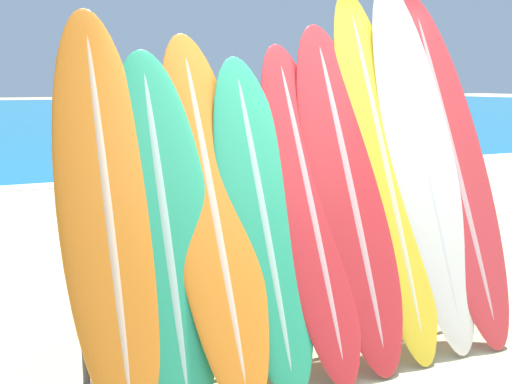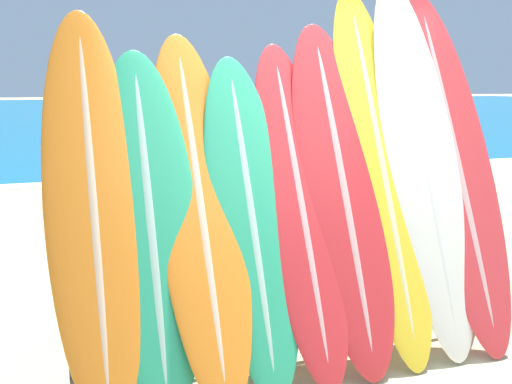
{
  "view_description": "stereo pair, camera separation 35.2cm",
  "coord_description": "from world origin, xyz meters",
  "px_view_note": "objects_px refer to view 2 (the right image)",
  "views": [
    {
      "loc": [
        -2.1,
        -2.4,
        1.77
      ],
      "look_at": [
        -0.3,
        1.58,
        0.98
      ],
      "focal_mm": 42.0,
      "sensor_mm": 36.0,
      "label": 1
    },
    {
      "loc": [
        -1.77,
        -2.54,
        1.77
      ],
      "look_at": [
        -0.3,
        1.58,
        0.98
      ],
      "focal_mm": 42.0,
      "sensor_mm": 36.0,
      "label": 2
    }
  ],
  "objects_px": {
    "surfboard_slot_3": "(251,218)",
    "surfboard_slot_6": "(381,168)",
    "surfboard_slot_2": "(200,208)",
    "person_mid_beach": "(216,132)",
    "surfboard_slot_5": "(342,191)",
    "surfboard_slot_7": "(422,159)",
    "surfboard_rack": "(299,285)",
    "surfboard_slot_0": "(93,205)",
    "person_near_water": "(216,149)",
    "surfboard_slot_8": "(456,164)",
    "surfboard_slot_1": "(150,223)",
    "surfboard_slot_4": "(300,206)"
  },
  "relations": [
    {
      "from": "surfboard_slot_5",
      "to": "person_near_water",
      "type": "xyz_separation_m",
      "value": [
        0.6,
        5.04,
        -0.27
      ]
    },
    {
      "from": "surfboard_slot_8",
      "to": "person_mid_beach",
      "type": "height_order",
      "value": "surfboard_slot_8"
    },
    {
      "from": "surfboard_slot_8",
      "to": "person_near_water",
      "type": "distance_m",
      "value": 5.0
    },
    {
      "from": "surfboard_slot_4",
      "to": "surfboard_slot_6",
      "type": "height_order",
      "value": "surfboard_slot_6"
    },
    {
      "from": "surfboard_slot_3",
      "to": "surfboard_slot_6",
      "type": "bearing_deg",
      "value": 6.26
    },
    {
      "from": "surfboard_rack",
      "to": "surfboard_slot_3",
      "type": "height_order",
      "value": "surfboard_slot_3"
    },
    {
      "from": "person_near_water",
      "to": "person_mid_beach",
      "type": "height_order",
      "value": "person_mid_beach"
    },
    {
      "from": "surfboard_slot_6",
      "to": "surfboard_slot_0",
      "type": "bearing_deg",
      "value": -178.2
    },
    {
      "from": "surfboard_slot_3",
      "to": "surfboard_slot_7",
      "type": "xyz_separation_m",
      "value": [
        1.27,
        0.1,
        0.29
      ]
    },
    {
      "from": "surfboard_slot_5",
      "to": "surfboard_slot_1",
      "type": "bearing_deg",
      "value": -178.06
    },
    {
      "from": "surfboard_slot_5",
      "to": "person_near_water",
      "type": "distance_m",
      "value": 5.08
    },
    {
      "from": "surfboard_rack",
      "to": "surfboard_slot_5",
      "type": "bearing_deg",
      "value": 7.02
    },
    {
      "from": "surfboard_slot_2",
      "to": "surfboard_slot_7",
      "type": "relative_size",
      "value": 0.83
    },
    {
      "from": "surfboard_slot_2",
      "to": "surfboard_slot_3",
      "type": "height_order",
      "value": "surfboard_slot_2"
    },
    {
      "from": "surfboard_slot_2",
      "to": "surfboard_slot_7",
      "type": "bearing_deg",
      "value": 2.22
    },
    {
      "from": "surfboard_slot_4",
      "to": "surfboard_slot_5",
      "type": "relative_size",
      "value": 0.94
    },
    {
      "from": "surfboard_slot_1",
      "to": "surfboard_slot_8",
      "type": "xyz_separation_m",
      "value": [
        2.16,
        0.11,
        0.23
      ]
    },
    {
      "from": "surfboard_rack",
      "to": "surfboard_slot_1",
      "type": "bearing_deg",
      "value": -179.78
    },
    {
      "from": "surfboard_slot_0",
      "to": "surfboard_slot_3",
      "type": "height_order",
      "value": "surfboard_slot_0"
    },
    {
      "from": "surfboard_slot_3",
      "to": "person_near_water",
      "type": "bearing_deg",
      "value": 76.4
    },
    {
      "from": "surfboard_slot_0",
      "to": "person_near_water",
      "type": "xyz_separation_m",
      "value": [
        2.14,
        5.04,
        -0.28
      ]
    },
    {
      "from": "surfboard_slot_6",
      "to": "surfboard_slot_7",
      "type": "bearing_deg",
      "value": -0.43
    },
    {
      "from": "surfboard_rack",
      "to": "surfboard_slot_5",
      "type": "relative_size",
      "value": 1.29
    },
    {
      "from": "surfboard_slot_8",
      "to": "surfboard_slot_2",
      "type": "bearing_deg",
      "value": -177.88
    },
    {
      "from": "surfboard_slot_3",
      "to": "surfboard_slot_5",
      "type": "bearing_deg",
      "value": 4.08
    },
    {
      "from": "surfboard_slot_6",
      "to": "surfboard_slot_8",
      "type": "relative_size",
      "value": 1.0
    },
    {
      "from": "surfboard_slot_6",
      "to": "person_mid_beach",
      "type": "xyz_separation_m",
      "value": [
        0.63,
        6.22,
        -0.25
      ]
    },
    {
      "from": "surfboard_slot_4",
      "to": "surfboard_slot_8",
      "type": "bearing_deg",
      "value": 4.14
    },
    {
      "from": "surfboard_slot_1",
      "to": "surfboard_slot_6",
      "type": "distance_m",
      "value": 1.58
    },
    {
      "from": "surfboard_slot_2",
      "to": "person_mid_beach",
      "type": "distance_m",
      "value": 6.56
    },
    {
      "from": "surfboard_slot_3",
      "to": "surfboard_slot_4",
      "type": "bearing_deg",
      "value": 3.66
    },
    {
      "from": "surfboard_slot_5",
      "to": "surfboard_slot_6",
      "type": "bearing_deg",
      "value": 10.57
    },
    {
      "from": "surfboard_slot_4",
      "to": "surfboard_slot_8",
      "type": "distance_m",
      "value": 1.24
    },
    {
      "from": "surfboard_slot_3",
      "to": "surfboard_slot_1",
      "type": "bearing_deg",
      "value": 179.69
    },
    {
      "from": "person_mid_beach",
      "to": "surfboard_slot_3",
      "type": "bearing_deg",
      "value": -83.31
    },
    {
      "from": "surfboard_slot_0",
      "to": "person_mid_beach",
      "type": "relative_size",
      "value": 1.24
    },
    {
      "from": "surfboard_slot_5",
      "to": "surfboard_slot_7",
      "type": "relative_size",
      "value": 0.87
    },
    {
      "from": "surfboard_slot_2",
      "to": "surfboard_slot_0",
      "type": "bearing_deg",
      "value": 179.52
    },
    {
      "from": "surfboard_slot_5",
      "to": "person_mid_beach",
      "type": "bearing_deg",
      "value": 81.42
    },
    {
      "from": "surfboard_slot_7",
      "to": "person_mid_beach",
      "type": "relative_size",
      "value": 1.42
    },
    {
      "from": "surfboard_slot_0",
      "to": "surfboard_slot_7",
      "type": "xyz_separation_m",
      "value": [
        2.18,
        0.06,
        0.15
      ]
    },
    {
      "from": "surfboard_slot_8",
      "to": "surfboard_slot_7",
      "type": "bearing_deg",
      "value": -178.45
    },
    {
      "from": "surfboard_slot_1",
      "to": "surfboard_slot_6",
      "type": "height_order",
      "value": "surfboard_slot_6"
    },
    {
      "from": "surfboard_slot_4",
      "to": "person_near_water",
      "type": "xyz_separation_m",
      "value": [
        0.9,
        5.06,
        -0.19
      ]
    },
    {
      "from": "surfboard_slot_2",
      "to": "surfboard_slot_3",
      "type": "bearing_deg",
      "value": -7.68
    },
    {
      "from": "surfboard_slot_5",
      "to": "surfboard_slot_8",
      "type": "relative_size",
      "value": 0.9
    },
    {
      "from": "surfboard_rack",
      "to": "surfboard_slot_4",
      "type": "relative_size",
      "value": 1.38
    },
    {
      "from": "surfboard_slot_5",
      "to": "person_near_water",
      "type": "bearing_deg",
      "value": 83.26
    },
    {
      "from": "surfboard_slot_0",
      "to": "surfboard_slot_2",
      "type": "height_order",
      "value": "surfboard_slot_0"
    },
    {
      "from": "surfboard_slot_0",
      "to": "surfboard_slot_8",
      "type": "bearing_deg",
      "value": 1.48
    }
  ]
}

